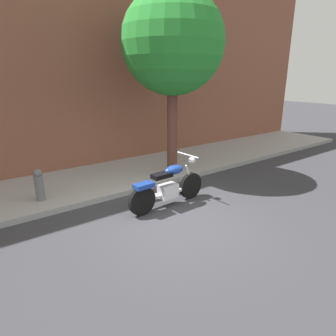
# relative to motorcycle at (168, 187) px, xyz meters

# --- Properties ---
(ground_plane) EXTENTS (60.00, 60.00, 0.00)m
(ground_plane) POSITION_rel_motorcycle_xyz_m (-0.34, -0.64, -0.48)
(ground_plane) COLOR #38383D
(sidewalk) EXTENTS (21.25, 2.73, 0.14)m
(sidewalk) POSITION_rel_motorcycle_xyz_m (-0.34, 2.46, -0.41)
(sidewalk) COLOR #A4A4A4
(sidewalk) RESTS_ON ground
(building_facade) EXTENTS (21.25, 0.50, 7.82)m
(building_facade) POSITION_rel_motorcycle_xyz_m (-0.34, 4.08, 3.43)
(building_facade) COLOR brown
(building_facade) RESTS_ON ground
(motorcycle) EXTENTS (2.12, 0.70, 1.15)m
(motorcycle) POSITION_rel_motorcycle_xyz_m (0.00, 0.00, 0.00)
(motorcycle) COLOR black
(motorcycle) RESTS_ON ground
(street_tree) EXTENTS (2.81, 2.81, 5.19)m
(street_tree) POSITION_rel_motorcycle_xyz_m (1.40, 1.69, 3.28)
(street_tree) COLOR brown
(street_tree) RESTS_ON ground
(fire_hydrant) EXTENTS (0.20, 0.20, 0.91)m
(fire_hydrant) POSITION_rel_motorcycle_xyz_m (-2.39, 1.77, -0.02)
(fire_hydrant) COLOR slate
(fire_hydrant) RESTS_ON ground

